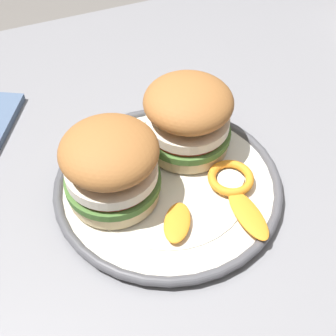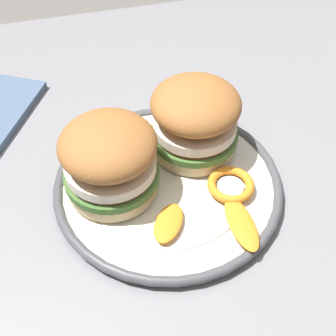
{
  "view_description": "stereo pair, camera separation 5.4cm",
  "coord_description": "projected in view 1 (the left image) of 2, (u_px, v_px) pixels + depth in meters",
  "views": [
    {
      "loc": [
        0.17,
        0.37,
        1.16
      ],
      "look_at": [
        0.03,
        0.03,
        0.75
      ],
      "focal_mm": 47.88,
      "sensor_mm": 36.0,
      "label": 1
    },
    {
      "loc": [
        0.12,
        0.39,
        1.16
      ],
      "look_at": [
        0.03,
        0.03,
        0.75
      ],
      "focal_mm": 47.88,
      "sensor_mm": 36.0,
      "label": 2
    }
  ],
  "objects": [
    {
      "name": "dining_table",
      "position": [
        177.0,
        207.0,
        0.67
      ],
      "size": [
        1.47,
        0.91,
        0.71
      ],
      "color": "gray",
      "rests_on": "ground"
    },
    {
      "name": "dinner_plate",
      "position": [
        168.0,
        184.0,
        0.58
      ],
      "size": [
        0.29,
        0.29,
        0.02
      ],
      "color": "silver",
      "rests_on": "dining_table"
    },
    {
      "name": "sandwich_half_left",
      "position": [
        111.0,
        165.0,
        0.52
      ],
      "size": [
        0.15,
        0.15,
        0.1
      ],
      "color": "beige",
      "rests_on": "dinner_plate"
    },
    {
      "name": "sandwich_half_right",
      "position": [
        188.0,
        116.0,
        0.58
      ],
      "size": [
        0.13,
        0.13,
        0.1
      ],
      "color": "beige",
      "rests_on": "dinner_plate"
    },
    {
      "name": "orange_peel_curled",
      "position": [
        231.0,
        178.0,
        0.57
      ],
      "size": [
        0.08,
        0.08,
        0.01
      ],
      "color": "orange",
      "rests_on": "dinner_plate"
    },
    {
      "name": "orange_peel_strip_long",
      "position": [
        177.0,
        222.0,
        0.52
      ],
      "size": [
        0.06,
        0.07,
        0.01
      ],
      "color": "orange",
      "rests_on": "dinner_plate"
    },
    {
      "name": "orange_peel_strip_short",
      "position": [
        248.0,
        215.0,
        0.53
      ],
      "size": [
        0.03,
        0.08,
        0.01
      ],
      "color": "orange",
      "rests_on": "dinner_plate"
    }
  ]
}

